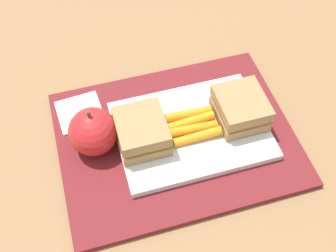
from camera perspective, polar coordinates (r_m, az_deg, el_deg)
ground_plane at (r=0.67m, az=1.02°, el=-1.87°), size 2.40×2.40×0.00m
lunchbag_mat at (r=0.67m, az=1.03°, el=-1.63°), size 0.36×0.28×0.01m
food_tray at (r=0.66m, az=3.11°, el=-0.59°), size 0.23×0.17×0.01m
sandwich_half_left at (r=0.66m, az=9.64°, el=2.36°), size 0.07×0.08×0.04m
sandwich_half_right at (r=0.63m, az=-3.55°, el=-0.73°), size 0.07×0.08×0.04m
carrot_sticks_bundle at (r=0.65m, az=3.26°, el=0.12°), size 0.08×0.06×0.02m
apple at (r=0.63m, az=-9.95°, el=-0.74°), size 0.07×0.07×0.08m
paper_napkin at (r=0.70m, az=-11.64°, el=1.77°), size 0.08×0.08×0.00m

